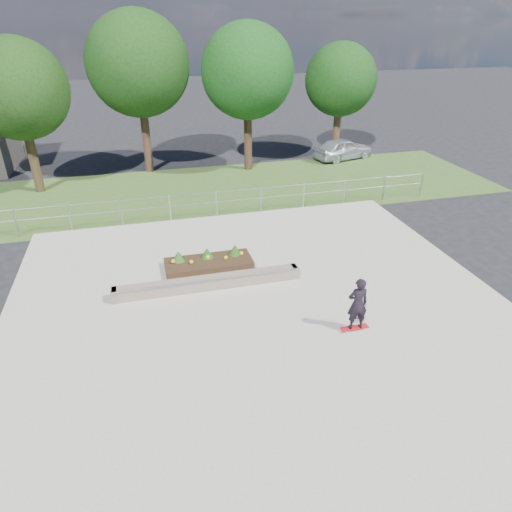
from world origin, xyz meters
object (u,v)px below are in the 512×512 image
at_px(skateboarder, 358,304).
at_px(parked_car, 343,149).
at_px(planter_bed, 208,262).
at_px(grind_ledge, 208,283).

distance_m(skateboarder, parked_car, 17.50).
bearing_deg(parked_car, skateboarder, 142.10).
height_order(planter_bed, parked_car, parked_car).
distance_m(planter_bed, skateboarder, 5.77).
bearing_deg(planter_bed, grind_ledge, -99.19).
relative_size(planter_bed, skateboarder, 1.82).
xyz_separation_m(grind_ledge, planter_bed, (0.23, 1.44, -0.02)).
relative_size(grind_ledge, planter_bed, 2.00).
bearing_deg(planter_bed, parked_car, 48.29).
bearing_deg(planter_bed, skateboarder, -54.15).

